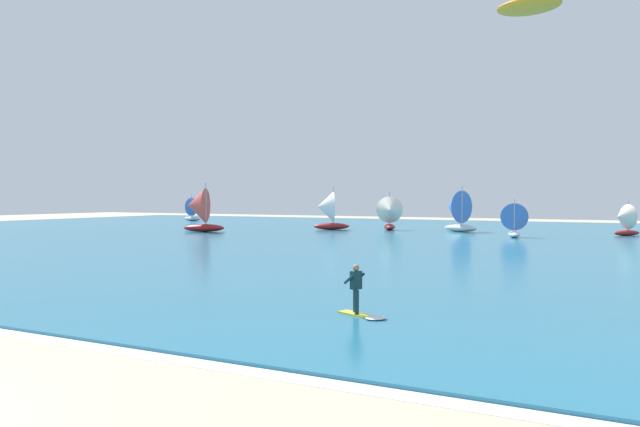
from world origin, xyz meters
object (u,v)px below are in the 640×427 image
object	(u,v)px
sailboat_far_left	(456,210)
sailboat_far_right	(623,220)
kitesurfer	(360,297)
sailboat_mid_left	(198,209)
sailboat_leading	(327,210)
sailboat_trailing	(390,213)
sailboat_center_horizon	(195,209)
sailboat_outermost	(514,220)

from	to	relation	value
sailboat_far_left	sailboat_far_right	distance (m)	16.85
kitesurfer	sailboat_mid_left	xyz separation A→B (m)	(-35.84, 36.26, 1.89)
sailboat_leading	sailboat_trailing	world-z (taller)	sailboat_leading
sailboat_leading	sailboat_far_right	world-z (taller)	sailboat_leading
sailboat_leading	sailboat_center_horizon	bearing A→B (deg)	155.52
kitesurfer	sailboat_far_right	world-z (taller)	sailboat_far_right
kitesurfer	sailboat_leading	xyz separation A→B (m)	(-25.19, 46.72, 1.70)
sailboat_leading	sailboat_mid_left	xyz separation A→B (m)	(-10.65, -10.46, 0.18)
sailboat_mid_left	sailboat_outermost	size ratio (longest dim) A/B	1.48
kitesurfer	sailboat_center_horizon	bearing A→B (deg)	132.80
sailboat_outermost	sailboat_trailing	world-z (taller)	sailboat_trailing
kitesurfer	sailboat_far_right	size ratio (longest dim) A/B	0.57
kitesurfer	sailboat_leading	world-z (taller)	sailboat_leading
sailboat_leading	kitesurfer	bearing A→B (deg)	-61.67
sailboat_leading	sailboat_trailing	xyz separation A→B (m)	(6.95, 2.56, -0.29)
sailboat_center_horizon	sailboat_far_left	world-z (taller)	sailboat_far_left
sailboat_trailing	sailboat_center_horizon	bearing A→B (deg)	163.01
sailboat_outermost	sailboat_trailing	xyz separation A→B (m)	(-15.15, 5.92, 0.34)
sailboat_leading	sailboat_center_horizon	xyz separation A→B (m)	(-31.26, 14.23, -0.39)
sailboat_leading	sailboat_far_left	bearing A→B (deg)	12.71
kitesurfer	sailboat_far_left	world-z (taller)	sailboat_far_left
sailboat_mid_left	sailboat_outermost	xyz separation A→B (m)	(32.76, 7.10, -0.81)
sailboat_mid_left	sailboat_leading	bearing A→B (deg)	44.49
kitesurfer	sailboat_mid_left	bearing A→B (deg)	134.67
sailboat_center_horizon	sailboat_trailing	size ratio (longest dim) A/B	0.95
sailboat_trailing	sailboat_outermost	bearing A→B (deg)	-21.35
sailboat_outermost	sailboat_center_horizon	size ratio (longest dim) A/B	0.88
kitesurfer	sailboat_far_left	xyz separation A→B (m)	(-10.62, 50.01, 1.75)
sailboat_mid_left	sailboat_trailing	xyz separation A→B (m)	(17.60, 13.02, -0.47)
sailboat_leading	sailboat_outermost	distance (m)	22.37
kitesurfer	sailboat_mid_left	world-z (taller)	sailboat_mid_left
sailboat_leading	sailboat_outermost	size ratio (longest dim) A/B	1.37
sailboat_far_left	sailboat_trailing	xyz separation A→B (m)	(-7.62, -0.73, -0.33)
kitesurfer	sailboat_far_right	xyz separation A→B (m)	(6.21, 50.29, 1.02)
sailboat_outermost	sailboat_trailing	distance (m)	16.27
sailboat_far_left	sailboat_far_right	world-z (taller)	sailboat_far_left
kitesurfer	sailboat_outermost	world-z (taller)	sailboat_outermost
kitesurfer	sailboat_mid_left	size ratio (longest dim) A/B	0.37
sailboat_far_left	sailboat_trailing	world-z (taller)	sailboat_far_left
sailboat_trailing	sailboat_mid_left	bearing A→B (deg)	-143.51
sailboat_outermost	sailboat_far_left	bearing A→B (deg)	138.59
sailboat_far_left	sailboat_mid_left	bearing A→B (deg)	-151.40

